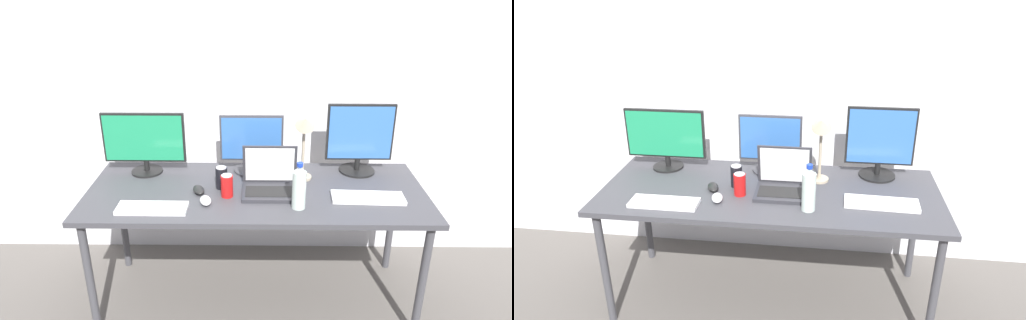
# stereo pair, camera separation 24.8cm
# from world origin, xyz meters

# --- Properties ---
(ground_plane) EXTENTS (16.00, 16.00, 0.00)m
(ground_plane) POSITION_xyz_m (0.00, 0.00, 0.00)
(ground_plane) COLOR #5B5651
(wall_back) EXTENTS (7.00, 0.08, 2.60)m
(wall_back) POSITION_xyz_m (0.00, 0.59, 1.30)
(wall_back) COLOR silver
(wall_back) RESTS_ON ground
(work_desk) EXTENTS (1.88, 0.75, 0.74)m
(work_desk) POSITION_xyz_m (0.00, 0.00, 0.68)
(work_desk) COLOR #424247
(work_desk) RESTS_ON ground
(monitor_left) EXTENTS (0.48, 0.19, 0.37)m
(monitor_left) POSITION_xyz_m (-0.66, 0.23, 0.94)
(monitor_left) COLOR black
(monitor_left) RESTS_ON work_desk
(monitor_center) EXTENTS (0.38, 0.22, 0.35)m
(monitor_center) POSITION_xyz_m (-0.03, 0.25, 0.91)
(monitor_center) COLOR #38383D
(monitor_center) RESTS_ON work_desk
(monitor_right) EXTENTS (0.39, 0.21, 0.42)m
(monitor_right) POSITION_xyz_m (0.61, 0.25, 0.95)
(monitor_right) COLOR black
(monitor_right) RESTS_ON work_desk
(laptop_silver) EXTENTS (0.30, 0.24, 0.25)m
(laptop_silver) POSITION_xyz_m (0.08, -0.01, 0.80)
(laptop_silver) COLOR #2D2D33
(laptop_silver) RESTS_ON work_desk
(keyboard_main) EXTENTS (0.39, 0.15, 0.02)m
(keyboard_main) POSITION_xyz_m (0.60, -0.11, 0.75)
(keyboard_main) COLOR white
(keyboard_main) RESTS_ON work_desk
(keyboard_aux) EXTENTS (0.36, 0.13, 0.02)m
(keyboard_aux) POSITION_xyz_m (-0.53, -0.24, 0.75)
(keyboard_aux) COLOR white
(keyboard_aux) RESTS_ON work_desk
(mouse_by_keyboard) EXTENTS (0.09, 0.12, 0.03)m
(mouse_by_keyboard) POSITION_xyz_m (-0.32, -0.04, 0.76)
(mouse_by_keyboard) COLOR black
(mouse_by_keyboard) RESTS_ON work_desk
(mouse_by_laptop) EXTENTS (0.08, 0.11, 0.03)m
(mouse_by_laptop) POSITION_xyz_m (-0.26, -0.16, 0.76)
(mouse_by_laptop) COLOR silver
(mouse_by_laptop) RESTS_ON work_desk
(water_bottle) EXTENTS (0.07, 0.07, 0.25)m
(water_bottle) POSITION_xyz_m (0.22, -0.20, 0.86)
(water_bottle) COLOR silver
(water_bottle) RESTS_ON work_desk
(soda_can_near_keyboard) EXTENTS (0.07, 0.07, 0.13)m
(soda_can_near_keyboard) POSITION_xyz_m (-0.19, 0.02, 0.80)
(soda_can_near_keyboard) COLOR black
(soda_can_near_keyboard) RESTS_ON work_desk
(soda_can_by_laptop) EXTENTS (0.07, 0.07, 0.13)m
(soda_can_by_laptop) POSITION_xyz_m (-0.16, -0.08, 0.80)
(soda_can_by_laptop) COLOR red
(soda_can_by_laptop) RESTS_ON work_desk
(desk_lamp) EXTENTS (0.11, 0.18, 0.42)m
(desk_lamp) POSITION_xyz_m (0.27, 0.11, 1.02)
(desk_lamp) COLOR tan
(desk_lamp) RESTS_ON work_desk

